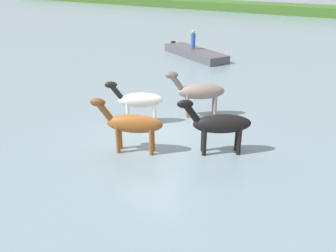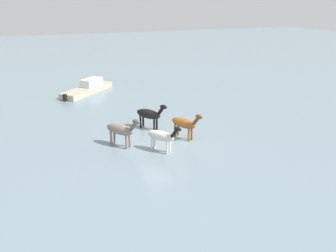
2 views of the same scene
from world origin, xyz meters
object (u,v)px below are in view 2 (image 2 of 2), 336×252
Objects in this scene: horse_chestnut_trailing at (121,130)px; horse_rear_stallion at (162,136)px; horse_dun_straggler at (185,123)px; boat_tender_starboard at (88,89)px; horse_dark_mare at (150,114)px.

horse_rear_stallion is at bearing 13.54° from horse_chestnut_trailing.
horse_dun_straggler reaches higher than boat_tender_starboard.
horse_rear_stallion is (-1.29, 1.99, -0.06)m from horse_dun_straggler.
horse_dun_straggler reaches higher than horse_rear_stallion.
horse_chestnut_trailing is at bearing -120.69° from horse_dun_straggler.
horse_dark_mare is at bearing 134.65° from horse_rear_stallion.
boat_tender_starboard is at bearing 149.82° from horse_rear_stallion.
horse_dun_straggler is 2.37m from horse_rear_stallion.
horse_dark_mare reaches higher than boat_tender_starboard.
horse_dun_straggler is 1.15× the size of horse_rear_stallion.
horse_chestnut_trailing is (0.29, 3.94, 0.04)m from horse_dun_straggler.
boat_tender_starboard is (14.67, 1.87, -0.62)m from horse_rear_stallion.
boat_tender_starboard is (11.00, 2.38, -0.70)m from horse_dark_mare.
horse_dun_straggler is at bearing 48.27° from horse_chestnut_trailing.
horse_dun_straggler is at bearing -117.00° from boat_tender_starboard.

